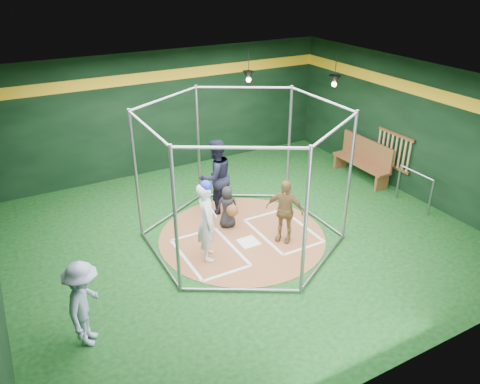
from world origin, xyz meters
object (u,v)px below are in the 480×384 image
batter_figure (207,220)px  visitor_leopard (284,211)px  umpire (216,177)px  dugout_bench (364,158)px

batter_figure → visitor_leopard: size_ratio=1.22×
visitor_leopard → umpire: 2.08m
batter_figure → dugout_bench: batter_figure is taller
batter_figure → visitor_leopard: bearing=-5.9°
dugout_bench → batter_figure: bearing=-164.7°
batter_figure → visitor_leopard: (1.79, -0.18, -0.16)m
umpire → dugout_bench: (4.61, -0.20, -0.37)m
visitor_leopard → umpire: bearing=160.5°
batter_figure → umpire: (1.06, 1.75, 0.05)m
visitor_leopard → umpire: size_ratio=0.78×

